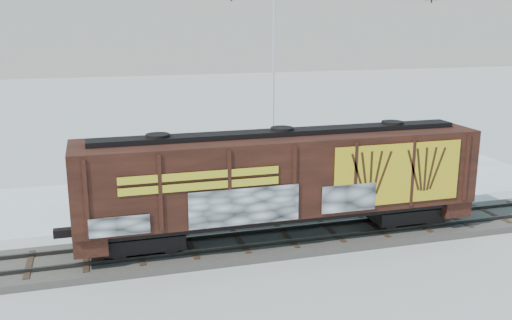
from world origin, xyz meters
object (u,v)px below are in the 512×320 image
object	(u,v)px
hopper_railcar	(282,177)
car_silver	(145,182)
car_dark	(345,182)
flagpole	(275,100)
car_white	(228,177)

from	to	relation	value
hopper_railcar	car_silver	xyz separation A→B (m)	(-4.76, 7.87, -1.97)
hopper_railcar	car_dark	bearing A→B (deg)	45.81
flagpole	car_white	size ratio (longest dim) A/B	2.69
car_silver	car_dark	distance (m)	10.51
flagpole	car_silver	xyz separation A→B (m)	(-8.50, -4.39, -3.32)
car_white	car_silver	bearing A→B (deg)	110.99
car_silver	car_dark	world-z (taller)	car_silver
hopper_railcar	flagpole	size ratio (longest dim) A/B	1.43
car_white	car_dark	distance (m)	6.27
car_dark	car_silver	bearing A→B (deg)	84.37
hopper_railcar	car_silver	distance (m)	9.41
flagpole	car_dark	xyz separation A→B (m)	(1.77, -6.60, -3.54)
car_white	car_dark	world-z (taller)	car_white
hopper_railcar	flagpole	distance (m)	12.90
car_silver	car_dark	bearing A→B (deg)	-125.21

